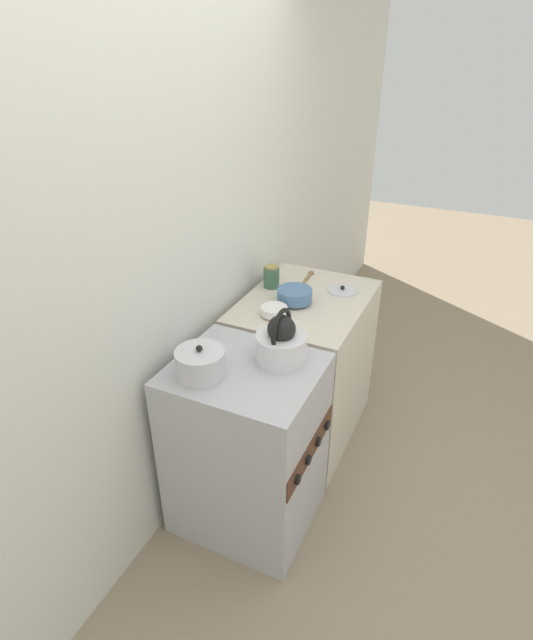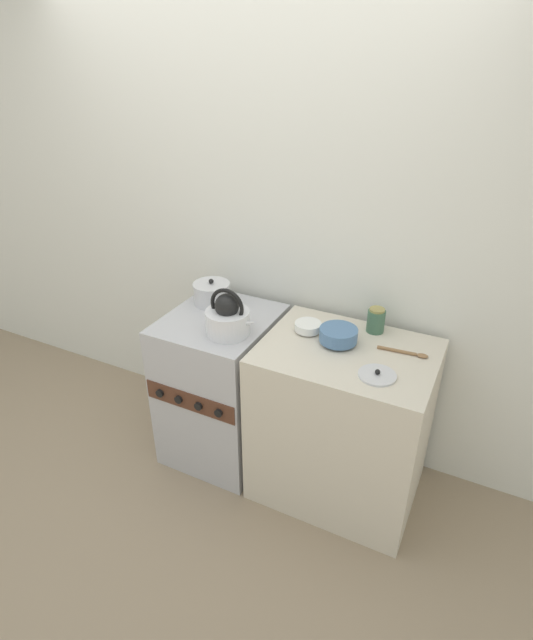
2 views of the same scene
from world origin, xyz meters
TOP-DOWN VIEW (x-y plane):
  - ground_plane at (0.00, 0.00)m, footprint 12.00×12.00m
  - wall_back at (0.00, 0.71)m, footprint 7.00×0.06m
  - stove at (0.00, 0.32)m, footprint 0.56×0.66m
  - counter at (0.73, 0.32)m, footprint 0.84×0.64m
  - kettle at (0.13, 0.20)m, footprint 0.28×0.23m
  - cooking_pot at (-0.13, 0.46)m, footprint 0.21×0.21m
  - enamel_bowl at (0.66, 0.36)m, footprint 0.19×0.19m
  - small_ceramic_bowl at (0.49, 0.40)m, footprint 0.14×0.14m
  - storage_jar at (0.79, 0.56)m, footprint 0.09×0.09m
  - loose_pot_lid at (0.91, 0.17)m, footprint 0.17×0.17m
  - wooden_spoon at (0.99, 0.41)m, footprint 0.24×0.04m

SIDE VIEW (x-z plane):
  - ground_plane at x=0.00m, z-range 0.00..0.00m
  - stove at x=0.00m, z-range 0.00..0.90m
  - counter at x=0.73m, z-range 0.00..0.90m
  - loose_pot_lid at x=0.91m, z-range 0.89..0.92m
  - wooden_spoon at x=0.99m, z-range 0.90..0.91m
  - small_ceramic_bowl at x=0.49m, z-range 0.90..0.95m
  - enamel_bowl at x=0.66m, z-range 0.90..0.98m
  - cooking_pot at x=-0.13m, z-range 0.88..1.03m
  - storage_jar at x=0.79m, z-range 0.90..1.03m
  - kettle at x=0.13m, z-range 0.86..1.11m
  - wall_back at x=0.00m, z-range 0.00..2.50m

